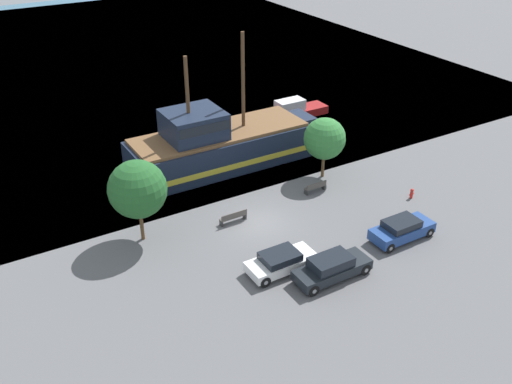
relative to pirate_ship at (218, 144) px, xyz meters
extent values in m
plane|color=#5B5B5E|center=(-1.59, -9.16, -1.88)|extent=(160.00, 160.00, 0.00)
plane|color=#38667F|center=(-1.59, 34.84, -1.88)|extent=(80.00, 80.00, 0.00)
cube|color=#192338|center=(0.16, 0.00, -0.50)|extent=(14.67, 4.98, 2.77)
cube|color=gold|center=(0.16, 0.00, -0.92)|extent=(14.37, 5.06, 0.45)
cube|color=#192338|center=(8.09, 0.00, -0.09)|extent=(1.40, 2.74, 1.94)
cube|color=brown|center=(0.16, 0.00, 1.01)|extent=(14.08, 4.58, 0.25)
cube|color=#192338|center=(-2.04, 0.00, 2.17)|extent=(4.40, 3.98, 2.08)
cube|color=black|center=(-2.04, 0.00, 2.48)|extent=(4.18, 4.04, 0.75)
cylinder|color=#4C331E|center=(2.36, 0.00, 4.91)|extent=(0.28, 0.28, 7.56)
cylinder|color=#4C331E|center=(-2.41, 0.00, 4.34)|extent=(0.28, 0.28, 6.42)
cube|color=maroon|center=(11.14, 5.51, -1.50)|extent=(6.89, 1.94, 0.77)
cube|color=silver|center=(10.62, 5.51, -0.58)|extent=(2.76, 1.51, 1.06)
cube|color=black|center=(11.45, 5.51, -0.58)|extent=(0.12, 1.36, 0.85)
cube|color=black|center=(-1.03, -16.49, -1.30)|extent=(4.80, 1.70, 0.62)
cube|color=black|center=(-1.17, -16.49, -0.68)|extent=(2.50, 1.53, 0.61)
cylinder|color=black|center=(0.87, -17.25, -1.52)|extent=(0.72, 0.22, 0.72)
cylinder|color=gray|center=(0.87, -17.25, -1.52)|extent=(0.27, 0.25, 0.27)
cylinder|color=black|center=(0.87, -15.73, -1.52)|extent=(0.72, 0.22, 0.72)
cylinder|color=gray|center=(0.87, -15.73, -1.52)|extent=(0.27, 0.25, 0.27)
cylinder|color=black|center=(-2.93, -17.25, -1.52)|extent=(0.72, 0.22, 0.72)
cylinder|color=gray|center=(-2.93, -17.25, -1.52)|extent=(0.27, 0.25, 0.27)
cylinder|color=black|center=(-2.93, -15.73, -1.52)|extent=(0.72, 0.22, 0.72)
cylinder|color=gray|center=(-2.93, -15.73, -1.52)|extent=(0.27, 0.25, 0.27)
cube|color=navy|center=(5.40, -15.52, -1.28)|extent=(4.39, 1.74, 0.71)
cube|color=black|center=(5.27, -15.52, -0.68)|extent=(2.28, 1.57, 0.47)
cylinder|color=black|center=(7.12, -16.30, -1.55)|extent=(0.68, 0.22, 0.68)
cylinder|color=gray|center=(7.12, -16.30, -1.55)|extent=(0.26, 0.25, 0.26)
cylinder|color=black|center=(7.12, -14.74, -1.55)|extent=(0.68, 0.22, 0.68)
cylinder|color=gray|center=(7.12, -14.74, -1.55)|extent=(0.26, 0.25, 0.26)
cylinder|color=black|center=(3.68, -16.30, -1.55)|extent=(0.68, 0.22, 0.68)
cylinder|color=gray|center=(3.68, -16.30, -1.55)|extent=(0.26, 0.25, 0.26)
cylinder|color=black|center=(3.68, -14.74, -1.55)|extent=(0.68, 0.22, 0.68)
cylinder|color=gray|center=(3.68, -14.74, -1.55)|extent=(0.26, 0.25, 0.26)
cube|color=white|center=(-3.20, -14.36, -1.33)|extent=(4.33, 1.83, 0.58)
cube|color=black|center=(-3.33, -14.36, -0.82)|extent=(2.25, 1.65, 0.45)
cylinder|color=black|center=(-1.53, -15.19, -1.54)|extent=(0.70, 0.22, 0.70)
cylinder|color=gray|center=(-1.53, -15.19, -1.54)|extent=(0.26, 0.25, 0.26)
cylinder|color=black|center=(-1.53, -13.53, -1.54)|extent=(0.70, 0.22, 0.70)
cylinder|color=gray|center=(-1.53, -13.53, -1.54)|extent=(0.26, 0.25, 0.26)
cylinder|color=black|center=(-4.88, -15.19, -1.54)|extent=(0.70, 0.22, 0.70)
cylinder|color=gray|center=(-4.88, -15.19, -1.54)|extent=(0.26, 0.25, 0.26)
cylinder|color=black|center=(-4.88, -13.53, -1.54)|extent=(0.70, 0.22, 0.70)
cylinder|color=gray|center=(-4.88, -13.53, -1.54)|extent=(0.26, 0.25, 0.26)
cylinder|color=red|center=(9.76, -11.95, -1.60)|extent=(0.22, 0.22, 0.56)
sphere|color=red|center=(9.76, -11.95, -1.25)|extent=(0.25, 0.25, 0.25)
cylinder|color=red|center=(9.60, -11.95, -1.58)|extent=(0.10, 0.09, 0.09)
cylinder|color=red|center=(9.92, -11.95, -1.58)|extent=(0.10, 0.09, 0.09)
cube|color=#4C4742|center=(4.19, -7.57, -1.46)|extent=(1.74, 0.45, 0.05)
cube|color=#4C4742|center=(4.19, -7.76, -1.23)|extent=(1.74, 0.06, 0.40)
cube|color=#2D2D2D|center=(3.38, -7.57, -1.68)|extent=(0.12, 0.36, 0.40)
cube|color=#2D2D2D|center=(5.00, -7.57, -1.68)|extent=(0.12, 0.36, 0.40)
cube|color=#4C4742|center=(-3.13, -8.13, -1.46)|extent=(1.96, 0.45, 0.05)
cube|color=#4C4742|center=(-3.13, -8.33, -1.23)|extent=(1.96, 0.06, 0.40)
cube|color=#2D2D2D|center=(-4.05, -8.13, -1.68)|extent=(0.12, 0.36, 0.40)
cube|color=#2D2D2D|center=(-2.21, -8.13, -1.68)|extent=(0.12, 0.36, 0.40)
cylinder|color=brown|center=(-9.18, -6.91, -0.81)|extent=(0.24, 0.24, 2.16)
sphere|color=#235B28|center=(-9.18, -6.91, 1.86)|extent=(3.74, 3.74, 3.74)
cylinder|color=brown|center=(6.15, -5.86, -0.94)|extent=(0.24, 0.24, 1.88)
sphere|color=#337A38|center=(6.15, -5.86, 1.37)|extent=(3.22, 3.22, 3.22)
camera|label=1|loc=(-18.64, -37.33, 19.33)|focal=40.00mm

